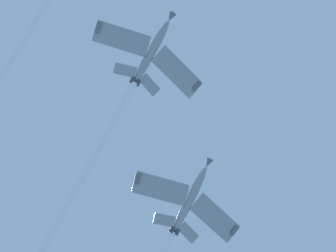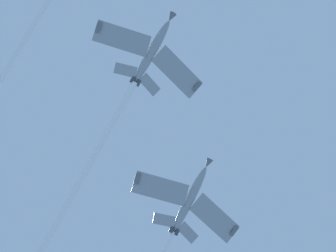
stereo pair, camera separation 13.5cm
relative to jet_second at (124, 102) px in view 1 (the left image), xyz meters
name	(u,v)px [view 1 (the left image)]	position (x,y,z in m)	size (l,w,h in m)	color
jet_second	(124,102)	(0.00, 0.00, 0.00)	(25.52, 35.01, 22.63)	gray
jet_third	(173,233)	(-8.59, -20.36, -5.79)	(26.00, 36.89, 23.09)	gray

